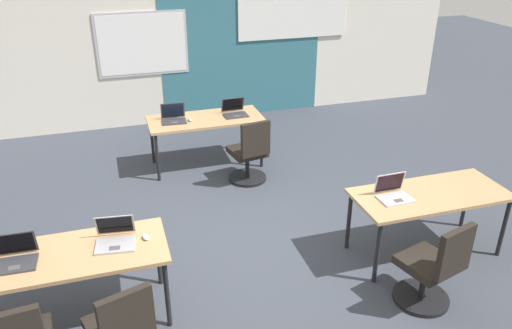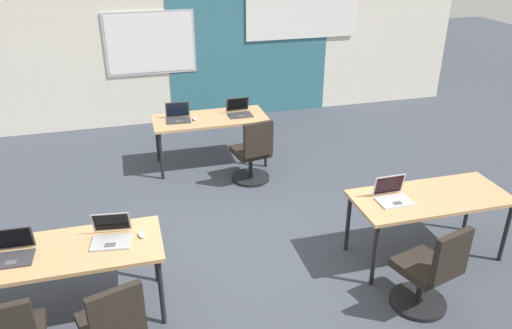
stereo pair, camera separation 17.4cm
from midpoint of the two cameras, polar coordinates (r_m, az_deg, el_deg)
ground_plane at (r=5.57m, az=0.10°, el=-9.45°), size 24.00×24.00×0.00m
back_wall_assembly at (r=8.85m, az=-7.05°, el=13.92°), size 10.00×0.27×2.80m
desk_near_left at (r=4.60m, az=-19.61°, el=-9.69°), size 1.60×0.70×0.72m
desk_near_right at (r=5.43m, az=20.02°, el=-3.94°), size 1.60×0.70×0.72m
desk_far_center at (r=7.16m, az=-4.55°, el=4.87°), size 1.60×0.70×0.72m
laptop_far_right at (r=7.22m, az=-1.21°, el=6.06°), size 0.34×0.31×0.23m
chair_far_right at (r=6.74m, az=0.36°, el=0.95°), size 0.52×0.57×0.92m
laptop_far_left at (r=7.08m, az=-8.12°, el=5.40°), size 0.35×0.29×0.24m
mouse_far_left at (r=7.06m, az=-6.27°, el=5.15°), size 0.07×0.11×0.03m
laptop_near_right_inner at (r=5.19m, az=16.16°, el=-3.40°), size 0.34×0.28×0.24m
chair_near_right_inner at (r=4.87m, az=20.04°, el=-11.71°), size 0.54×0.59×0.92m
laptop_near_left_inner at (r=4.55m, az=-15.06°, el=-7.76°), size 0.37×0.34×0.23m
mouse_near_left_inner at (r=4.55m, az=-11.78°, el=-7.82°), size 0.07×0.11×0.03m
laptop_near_left_end at (r=4.61m, az=-24.94°, el=-9.00°), size 0.34×0.29×0.23m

